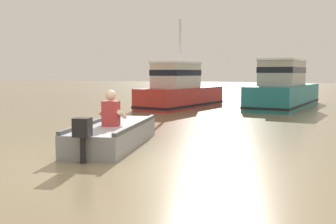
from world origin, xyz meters
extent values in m
plane|color=#7A6B4C|center=(0.00, 0.00, 0.00)|extent=(120.00, 120.00, 0.00)
cube|color=gray|center=(-0.92, 1.17, 0.22)|extent=(1.66, 3.25, 0.44)
cube|color=gray|center=(-1.24, 2.87, 0.22)|extent=(0.67, 0.51, 0.42)
cube|color=#4D4E51|center=(-1.42, 1.08, 0.47)|extent=(0.65, 3.00, 0.08)
cube|color=#4D4E51|center=(-0.42, 1.27, 0.47)|extent=(0.65, 3.00, 0.08)
cube|color=#A0A2A8|center=(-0.90, 1.07, 0.40)|extent=(1.05, 0.47, 0.06)
cylinder|color=black|center=(-0.61, -0.45, 0.27)|extent=(0.12, 0.12, 0.54)
cube|color=black|center=(-0.61, -0.45, 0.62)|extent=(0.32, 0.29, 0.32)
cube|color=#B23333|center=(-0.89, 1.02, 0.70)|extent=(0.38, 0.28, 0.52)
sphere|color=beige|center=(-0.89, 1.02, 1.08)|extent=(0.22, 0.22, 0.22)
cylinder|color=beige|center=(-1.11, 1.03, 0.68)|extent=(0.17, 0.43, 0.23)
cylinder|color=beige|center=(-0.68, 1.11, 0.68)|extent=(0.17, 0.43, 0.23)
cube|color=#B72D28|center=(-2.63, 10.37, 0.45)|extent=(2.63, 5.23, 0.89)
cube|color=black|center=(-2.63, 10.37, 0.16)|extent=(2.67, 5.28, 0.10)
cube|color=beige|center=(-2.71, 9.93, 1.42)|extent=(1.70, 2.32, 1.04)
cube|color=black|center=(-2.71, 9.93, 1.55)|extent=(1.73, 2.35, 0.24)
cube|color=white|center=(-2.71, 9.93, 1.98)|extent=(1.78, 2.43, 0.08)
cylinder|color=silver|center=(-2.65, 10.24, 2.38)|extent=(0.10, 0.10, 2.98)
cube|color=#1E727A|center=(1.63, 12.46, 0.50)|extent=(2.79, 6.91, 1.00)
cube|color=black|center=(1.63, 12.46, 0.17)|extent=(2.84, 6.95, 0.10)
cube|color=#B2ADA3|center=(1.55, 11.87, 1.53)|extent=(1.83, 3.00, 1.07)
cube|color=black|center=(1.55, 11.87, 1.66)|extent=(1.87, 3.03, 0.24)
cube|color=white|center=(1.55, 11.87, 2.10)|extent=(1.93, 3.15, 0.08)
camera|label=1|loc=(3.14, -6.06, 1.54)|focal=41.99mm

